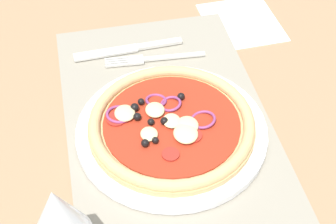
{
  "coord_description": "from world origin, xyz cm",
  "views": [
    {
      "loc": [
        -55.13,
        11.55,
        59.67
      ],
      "look_at": [
        -1.13,
        0.0,
        2.62
      ],
      "focal_mm": 54.82,
      "sensor_mm": 36.0,
      "label": 1
    }
  ],
  "objects_px": {
    "pizza": "(171,124)",
    "fork": "(150,59)",
    "wine_glass": "(58,217)",
    "napkin": "(241,22)",
    "knife": "(127,49)",
    "plate": "(172,131)"
  },
  "relations": [
    {
      "from": "wine_glass",
      "to": "napkin",
      "type": "distance_m",
      "value": 0.58
    },
    {
      "from": "plate",
      "to": "knife",
      "type": "relative_size",
      "value": 1.47
    },
    {
      "from": "fork",
      "to": "napkin",
      "type": "xyz_separation_m",
      "value": [
        0.08,
        -0.2,
        -0.0
      ]
    },
    {
      "from": "pizza",
      "to": "napkin",
      "type": "xyz_separation_m",
      "value": [
        0.26,
        -0.2,
        -0.03
      ]
    },
    {
      "from": "fork",
      "to": "wine_glass",
      "type": "xyz_separation_m",
      "value": [
        -0.36,
        0.17,
        0.09
      ]
    },
    {
      "from": "fork",
      "to": "wine_glass",
      "type": "relative_size",
      "value": 1.21
    },
    {
      "from": "plate",
      "to": "knife",
      "type": "distance_m",
      "value": 0.22
    },
    {
      "from": "pizza",
      "to": "napkin",
      "type": "height_order",
      "value": "pizza"
    },
    {
      "from": "pizza",
      "to": "plate",
      "type": "bearing_deg",
      "value": -105.92
    },
    {
      "from": "fork",
      "to": "wine_glass",
      "type": "height_order",
      "value": "wine_glass"
    },
    {
      "from": "knife",
      "to": "wine_glass",
      "type": "height_order",
      "value": "wine_glass"
    },
    {
      "from": "knife",
      "to": "napkin",
      "type": "relative_size",
      "value": 1.29
    },
    {
      "from": "pizza",
      "to": "knife",
      "type": "bearing_deg",
      "value": 9.14
    },
    {
      "from": "fork",
      "to": "wine_glass",
      "type": "bearing_deg",
      "value": 68.41
    },
    {
      "from": "plate",
      "to": "fork",
      "type": "relative_size",
      "value": 1.63
    },
    {
      "from": "knife",
      "to": "wine_glass",
      "type": "bearing_deg",
      "value": 68.73
    },
    {
      "from": "knife",
      "to": "napkin",
      "type": "distance_m",
      "value": 0.23
    },
    {
      "from": "wine_glass",
      "to": "napkin",
      "type": "relative_size",
      "value": 0.96
    },
    {
      "from": "pizza",
      "to": "fork",
      "type": "xyz_separation_m",
      "value": [
        0.18,
        0.0,
        -0.02
      ]
    },
    {
      "from": "pizza",
      "to": "fork",
      "type": "relative_size",
      "value": 1.41
    },
    {
      "from": "plate",
      "to": "pizza",
      "type": "distance_m",
      "value": 0.02
    },
    {
      "from": "napkin",
      "to": "pizza",
      "type": "bearing_deg",
      "value": 142.78
    }
  ]
}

